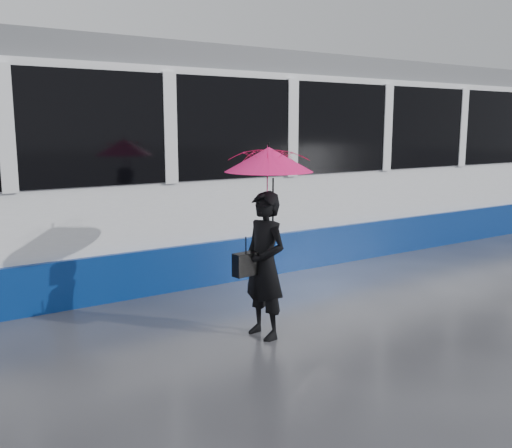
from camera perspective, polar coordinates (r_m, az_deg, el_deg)
ground at (r=6.79m, az=-4.91°, el=-9.47°), size 90.00×90.00×0.00m
rails at (r=8.97m, az=-12.59°, el=-4.81°), size 34.00×1.51×0.02m
tram at (r=9.97m, az=1.66°, el=6.35°), size 26.00×2.56×3.35m
woman at (r=6.03m, az=0.86°, el=-4.14°), size 0.44×0.61×1.57m
umbrella at (r=5.90m, az=1.28°, el=4.75°), size 1.02×1.02×1.06m
handbag at (r=5.92m, az=-1.02°, el=-4.03°), size 0.29×0.15×0.42m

